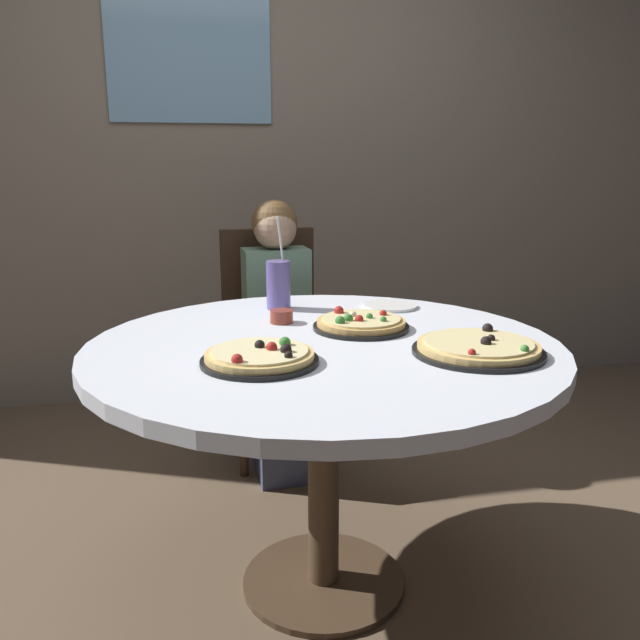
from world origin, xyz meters
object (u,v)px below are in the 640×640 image
(dining_table, at_px, (324,374))
(diner_child, at_px, (281,352))
(plate_small, at_px, (390,306))
(sauce_bowl, at_px, (281,316))
(pizza_cheese, at_px, (260,357))
(chair_wooden, at_px, (272,329))
(pizza_veggie, at_px, (361,323))
(soda_cup, at_px, (278,285))
(pizza_pepperoni, at_px, (478,348))

(dining_table, bearing_deg, diner_child, 89.79)
(plate_small, bearing_deg, diner_child, 124.59)
(dining_table, height_order, sauce_bowl, sauce_bowl)
(sauce_bowl, bearing_deg, diner_child, 81.99)
(sauce_bowl, bearing_deg, dining_table, -71.66)
(pizza_cheese, bearing_deg, chair_wooden, 80.77)
(pizza_veggie, relative_size, plate_small, 1.57)
(pizza_cheese, distance_m, soda_cup, 0.61)
(diner_child, bearing_deg, dining_table, -90.21)
(dining_table, xyz_separation_m, diner_child, (0.00, 0.83, -0.18))
(pizza_pepperoni, height_order, sauce_bowl, pizza_pepperoni)
(sauce_bowl, distance_m, plate_small, 0.42)
(pizza_pepperoni, bearing_deg, diner_child, 109.41)
(pizza_veggie, xyz_separation_m, pizza_pepperoni, (0.23, -0.31, -0.00))
(pizza_pepperoni, bearing_deg, plate_small, 94.97)
(dining_table, bearing_deg, pizza_pepperoni, -27.92)
(soda_cup, distance_m, plate_small, 0.38)
(soda_cup, bearing_deg, chair_wooden, 84.54)
(chair_wooden, bearing_deg, sauce_bowl, -95.62)
(dining_table, xyz_separation_m, sauce_bowl, (-0.08, 0.24, 0.11))
(chair_wooden, height_order, pizza_cheese, chair_wooden)
(diner_child, bearing_deg, pizza_pepperoni, -70.59)
(pizza_pepperoni, xyz_separation_m, plate_small, (-0.05, 0.57, -0.01))
(sauce_bowl, height_order, plate_small, sauce_bowl)
(chair_wooden, relative_size, sauce_bowl, 13.57)
(sauce_bowl, bearing_deg, pizza_pepperoni, -44.35)
(dining_table, height_order, plate_small, plate_small)
(pizza_pepperoni, bearing_deg, chair_wooden, 106.94)
(diner_child, height_order, soda_cup, diner_child)
(chair_wooden, relative_size, pizza_cheese, 3.28)
(dining_table, bearing_deg, pizza_cheese, -141.21)
(dining_table, xyz_separation_m, pizza_pepperoni, (0.36, -0.19, 0.11))
(soda_cup, relative_size, plate_small, 1.71)
(chair_wooden, distance_m, pizza_pepperoni, 1.28)
(pizza_veggie, xyz_separation_m, pizza_cheese, (-0.33, -0.27, -0.00))
(pizza_veggie, distance_m, pizza_pepperoni, 0.38)
(pizza_pepperoni, xyz_separation_m, soda_cup, (-0.42, 0.63, 0.06))
(plate_small, bearing_deg, dining_table, -129.58)
(pizza_cheese, bearing_deg, soda_cup, 77.19)
(chair_wooden, distance_m, plate_small, 0.74)
(soda_cup, bearing_deg, dining_table, -82.37)
(dining_table, bearing_deg, soda_cup, 97.63)
(pizza_pepperoni, relative_size, sauce_bowl, 4.80)
(pizza_cheese, bearing_deg, dining_table, 38.79)
(diner_child, xyz_separation_m, plate_small, (0.31, -0.45, 0.27))
(pizza_veggie, xyz_separation_m, plate_small, (0.18, 0.26, -0.01))
(pizza_pepperoni, bearing_deg, pizza_cheese, 176.21)
(plate_small, bearing_deg, chair_wooden, 116.60)
(chair_wooden, bearing_deg, soda_cup, -95.46)
(pizza_cheese, distance_m, pizza_pepperoni, 0.56)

